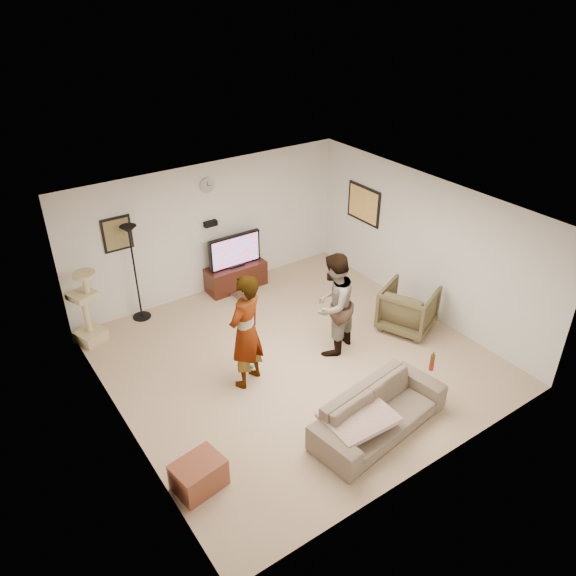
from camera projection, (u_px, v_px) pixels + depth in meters
floor at (295, 359)px, 8.86m from camera, size 5.50×5.50×0.02m
ceiling at (296, 213)px, 7.59m from camera, size 5.50×5.50×0.02m
wall_back at (210, 229)px, 10.18m from camera, size 5.50×0.04×2.50m
wall_front at (435, 393)px, 6.27m from camera, size 5.50×0.04×2.50m
wall_left at (116, 355)px, 6.88m from camera, size 0.04×5.50×2.50m
wall_right at (425, 246)px, 9.58m from camera, size 0.04×5.50×2.50m
wall_clock at (207, 185)px, 9.73m from camera, size 0.26×0.04×0.26m
wall_speaker at (211, 224)px, 10.07m from camera, size 0.25×0.10×0.10m
picture_back at (117, 234)px, 9.16m from camera, size 0.42×0.03×0.52m
picture_right at (364, 204)px, 10.58m from camera, size 0.03×0.78×0.62m
tv_stand at (236, 277)px, 10.69m from camera, size 1.17×0.45×0.49m
console_box at (243, 296)px, 10.48m from camera, size 0.40×0.30×0.07m
tv at (235, 251)px, 10.41m from camera, size 1.06×0.08×0.63m
tv_screen at (236, 251)px, 10.38m from camera, size 0.98×0.01×0.56m
floor_lamp at (135, 274)px, 9.46m from camera, size 0.32×0.32×1.77m
cat_tree at (85, 308)px, 8.95m from camera, size 0.54×0.54×1.31m
person_left at (246, 332)px, 7.92m from camera, size 0.78×0.67×1.82m
person_right at (333, 305)px, 8.63m from camera, size 1.03×0.93×1.72m
sofa at (380, 412)px, 7.37m from camera, size 2.11×1.07×0.59m
throw_blanket at (359, 417)px, 7.13m from camera, size 0.92×0.73×0.06m
beer_bottle at (432, 362)px, 7.61m from camera, size 0.06×0.06×0.25m
armchair at (408, 308)px, 9.42m from camera, size 1.13×1.12×0.79m
side_table at (199, 475)px, 6.58m from camera, size 0.65×0.53×0.39m
toy_ball at (252, 366)px, 8.63m from camera, size 0.07×0.07×0.07m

